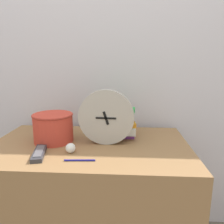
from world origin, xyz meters
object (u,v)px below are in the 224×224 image
at_px(desk_clock, 106,117).
at_px(book_stack, 116,123).
at_px(crumpled_paper_ball, 71,148).
at_px(pen, 80,160).
at_px(basket, 53,127).
at_px(tv_remote, 39,153).

height_order(desk_clock, book_stack, desk_clock).
height_order(desk_clock, crumpled_paper_ball, desk_clock).
distance_m(desk_clock, pen, 0.29).
height_order(crumpled_paper_ball, pen, crumpled_paper_ball).
relative_size(desk_clock, basket, 1.33).
relative_size(basket, tv_remote, 1.16).
bearing_deg(tv_remote, book_stack, 39.91).
relative_size(desk_clock, book_stack, 1.25).
distance_m(crumpled_paper_ball, pen, 0.11).
bearing_deg(tv_remote, basket, 87.26).
xyz_separation_m(book_stack, pen, (-0.15, -0.35, -0.08)).
xyz_separation_m(crumpled_paper_ball, pen, (0.06, -0.09, -0.02)).
height_order(book_stack, basket, book_stack).
distance_m(desk_clock, basket, 0.31).
bearing_deg(tv_remote, desk_clock, 29.12).
height_order(tv_remote, pen, tv_remote).
relative_size(book_stack, pen, 1.69).
xyz_separation_m(book_stack, tv_remote, (-0.36, -0.30, -0.07)).
bearing_deg(pen, basket, 128.90).
xyz_separation_m(desk_clock, book_stack, (0.05, 0.13, -0.06)).
xyz_separation_m(basket, pen, (0.20, -0.25, -0.08)).
height_order(book_stack, tv_remote, book_stack).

